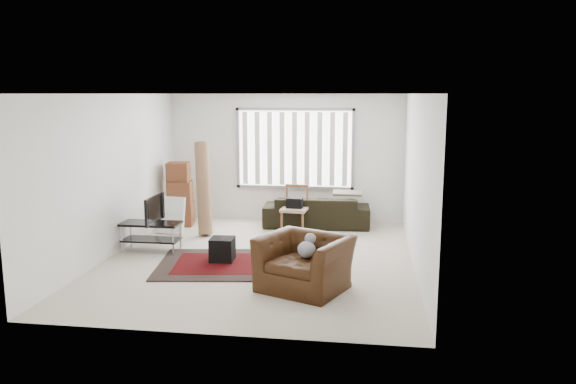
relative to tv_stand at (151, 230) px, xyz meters
name	(u,v)px	position (x,y,z in m)	size (l,w,h in m)	color
room	(267,150)	(1.98, 0.31, 1.39)	(6.00, 6.02, 2.71)	beige
persian_rug	(239,264)	(1.68, -0.57, -0.36)	(2.75, 2.03, 0.02)	black
tv_stand	(151,230)	(0.00, 0.00, 0.00)	(1.02, 0.46, 0.51)	black
tv	(150,209)	(0.00, 0.00, 0.38)	(0.82, 0.11, 0.47)	black
subwoofer	(222,249)	(1.38, -0.44, -0.16)	(0.37, 0.37, 0.37)	black
moving_boxes	(180,196)	(-0.15, 1.98, 0.24)	(0.60, 0.56, 1.31)	brown
white_flatpack	(171,215)	(-0.09, 1.24, 0.00)	(0.57, 0.08, 0.73)	silver
rolled_rug	(203,188)	(0.55, 1.36, 0.53)	(0.27, 0.27, 1.79)	brown
sofa	(317,207)	(2.67, 2.25, 0.05)	(2.15, 0.93, 0.83)	black
side_chair	(295,207)	(2.29, 1.70, 0.14)	(0.54, 0.54, 0.92)	#997C64
armchair	(305,259)	(2.85, -1.54, 0.07)	(1.47, 1.39, 0.86)	#351B0A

